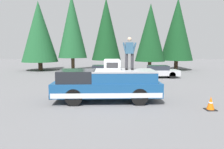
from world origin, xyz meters
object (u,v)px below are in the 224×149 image
object	(u,v)px
compressor_unit	(112,65)
traffic_cone	(211,104)
person_on_truck_bed	(129,52)
parked_car_silver	(157,72)
parked_car_maroon	(101,71)
pickup_truck	(107,85)

from	to	relation	value
compressor_unit	traffic_cone	world-z (taller)	compressor_unit
person_on_truck_bed	parked_car_silver	bearing A→B (deg)	-22.57
parked_car_silver	traffic_cone	size ratio (longest dim) A/B	6.61
compressor_unit	parked_car_maroon	bearing A→B (deg)	4.52
parked_car_silver	parked_car_maroon	size ratio (longest dim) A/B	1.00
parked_car_silver	parked_car_maroon	world-z (taller)	same
pickup_truck	parked_car_maroon	size ratio (longest dim) A/B	1.35
pickup_truck	compressor_unit	xyz separation A→B (m)	(0.07, -0.28, 1.05)
person_on_truck_bed	parked_car_silver	xyz separation A→B (m)	(8.91, -3.70, -1.97)
pickup_truck	traffic_cone	xyz separation A→B (m)	(-1.77, -4.67, -0.58)
parked_car_silver	compressor_unit	bearing A→B (deg)	152.65
parked_car_silver	traffic_cone	distance (m)	10.75
pickup_truck	traffic_cone	distance (m)	5.03
person_on_truck_bed	parked_car_silver	size ratio (longest dim) A/B	0.41
pickup_truck	parked_car_silver	world-z (taller)	pickup_truck
person_on_truck_bed	parked_car_maroon	bearing A→B (deg)	9.92
person_on_truck_bed	traffic_cone	world-z (taller)	person_on_truck_bed
parked_car_maroon	traffic_cone	distance (m)	12.37
person_on_truck_bed	parked_car_silver	distance (m)	9.85
pickup_truck	traffic_cone	world-z (taller)	pickup_truck
parked_car_maroon	person_on_truck_bed	bearing A→B (deg)	-170.08
traffic_cone	compressor_unit	bearing A→B (deg)	67.27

